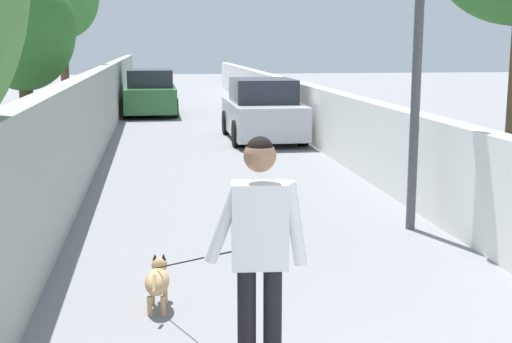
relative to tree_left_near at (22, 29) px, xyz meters
name	(u,v)px	position (x,y,z in m)	size (l,w,h in m)	color
ground_plane	(210,147)	(1.00, -3.96, -2.70)	(80.00, 80.00, 0.00)	gray
wall_left	(90,119)	(-1.00, -1.39, -1.79)	(48.00, 0.30, 1.82)	#999E93
fence_right	(338,125)	(-1.00, -6.53, -2.00)	(48.00, 0.30, 1.39)	white
tree_left_near	(22,29)	(0.00, 0.00, 0.00)	(2.17, 2.17, 4.02)	#473523
lamp_post	(419,6)	(-6.72, -5.98, 0.17)	(0.36, 0.36, 4.17)	#4C4C51
person_skateboarder	(260,240)	(-10.66, -3.37, -1.61)	(0.25, 0.71, 1.72)	black
dog	(158,280)	(-9.05, -2.67, -2.42)	(1.94, 0.84, 1.06)	tan
car_near	(263,112)	(2.06, -5.38, -1.98)	(3.82, 1.80, 1.54)	silver
car_far	(151,94)	(8.88, -2.54, -1.98)	(3.91, 1.80, 1.54)	#336B38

